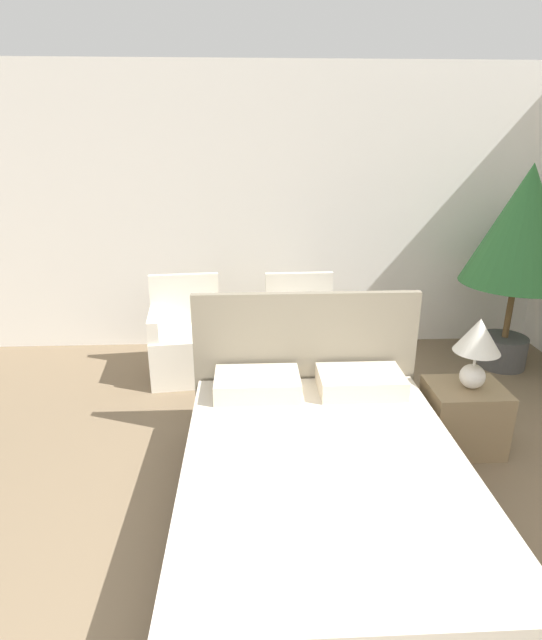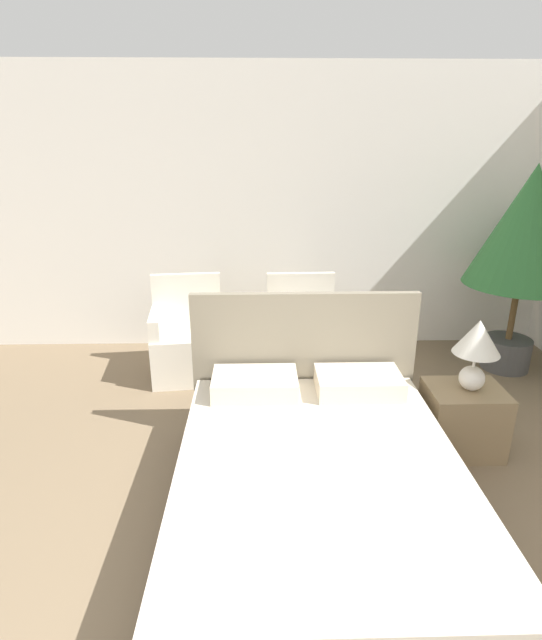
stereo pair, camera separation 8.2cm
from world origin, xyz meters
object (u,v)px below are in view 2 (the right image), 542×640
Objects in this scene: nightstand at (462,419)px; side_table at (246,353)px; potted_palm at (527,233)px; table_lamp at (477,345)px; bed at (317,484)px; armchair_near_window_left at (188,346)px; armchair_near_window_right at (303,345)px.

nightstand is 1.11× the size of side_table.
side_table is at bearing -177.51° from potted_palm.
table_lamp is at bearing -18.47° from nightstand.
potted_palm is 2.04m from nightstand.
nightstand is 1.03× the size of table_lamp.
bed is 1.49m from table_lamp.
side_table is at bearing 141.71° from nightstand.
nightstand is (-1.00, -1.38, -1.11)m from potted_palm.
armchair_near_window_left is 1.82× the size of table_lamp.
potted_palm reaches higher than nightstand.
table_lamp is (-0.98, -1.39, -0.52)m from potted_palm.
armchair_near_window_right is at bearing 129.03° from nightstand.
armchair_near_window_right is 1.79m from table_lamp.
table_lamp is (1.08, -1.31, 0.54)m from armchair_near_window_right.
potted_palm is at bearing 2.49° from side_table.
armchair_near_window_left reaches higher than nightstand.
bed is 2.28m from armchair_near_window_left.
table_lamp reaches higher than armchair_near_window_right.
table_lamp is (2.19, -1.31, 0.54)m from armchair_near_window_left.
armchair_near_window_right reaches higher than nightstand.
potted_palm is at bearing -4.55° from armchair_near_window_left.
nightstand is (1.06, -1.31, -0.06)m from armchair_near_window_right.
table_lamp is (1.17, 0.72, 0.57)m from bed.
potted_palm is 3.79× the size of table_lamp.
nightstand is 0.59m from table_lamp.
potted_palm is at bearing 54.98° from table_lamp.
potted_palm reaches higher than armchair_near_window_right.
armchair_near_window_left is 0.48× the size of potted_palm.
potted_palm is 2.84m from side_table.
armchair_near_window_right is 1.78× the size of nightstand.
table_lamp is at bearing -52.34° from armchair_near_window_right.
bed is 2.06m from side_table.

